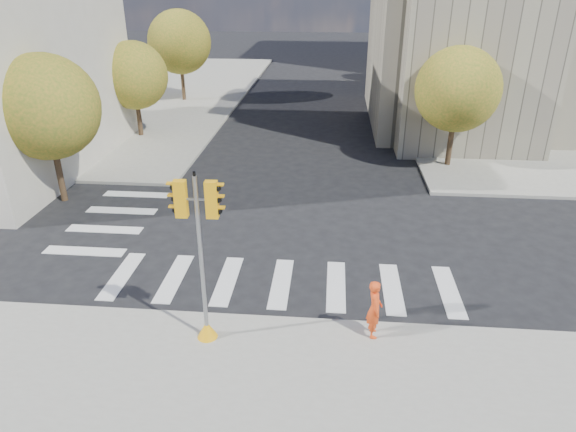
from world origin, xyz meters
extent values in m
plane|color=black|center=(0.00, 0.00, 0.00)|extent=(160.00, 160.00, 0.00)
cube|color=gray|center=(20.00, 26.00, 0.07)|extent=(28.00, 40.00, 0.15)
cube|color=gray|center=(-20.00, 26.00, 0.07)|extent=(28.00, 40.00, 0.15)
cube|color=gray|center=(9.00, 15.00, 7.00)|extent=(8.00, 8.00, 14.00)
cylinder|color=#382616|center=(-10.50, 4.00, 1.22)|extent=(0.28, 0.28, 2.45)
sphere|color=#44631C|center=(-10.50, 4.00, 4.21)|extent=(4.40, 4.40, 4.40)
cylinder|color=#382616|center=(-10.50, 14.00, 1.08)|extent=(0.28, 0.28, 2.17)
sphere|color=#44631C|center=(-10.50, 14.00, 3.77)|extent=(4.00, 4.00, 4.00)
cylinder|color=#382616|center=(-10.50, 24.00, 1.31)|extent=(0.28, 0.28, 2.62)
sphere|color=#44631C|center=(-10.50, 24.00, 4.54)|extent=(4.80, 4.80, 4.80)
cylinder|color=#382616|center=(7.50, 10.00, 1.19)|extent=(0.28, 0.28, 2.38)
sphere|color=#44631C|center=(7.50, 10.00, 4.06)|extent=(4.20, 4.20, 4.20)
cylinder|color=#382616|center=(7.50, 22.00, 1.26)|extent=(0.28, 0.28, 2.52)
sphere|color=#44631C|center=(7.50, 22.00, 4.36)|extent=(4.60, 4.60, 4.60)
cylinder|color=#382616|center=(7.50, 34.00, 1.14)|extent=(0.28, 0.28, 2.27)
sphere|color=#44631C|center=(7.50, 34.00, 3.88)|extent=(4.00, 4.00, 4.00)
cylinder|color=black|center=(8.00, 14.00, 4.15)|extent=(0.12, 0.12, 8.00)
cylinder|color=black|center=(8.00, 28.00, 4.15)|extent=(0.12, 0.12, 8.00)
cone|color=#F3A50C|center=(-1.83, -5.10, 0.40)|extent=(0.56, 0.56, 0.50)
cylinder|color=gray|center=(-1.83, -5.10, 2.51)|extent=(0.11, 0.11, 4.73)
cylinder|color=black|center=(-1.83, -5.10, 4.93)|extent=(0.07, 0.07, 0.12)
cylinder|color=gray|center=(-1.83, -5.10, 4.28)|extent=(0.90, 0.08, 0.06)
cube|color=#F3A50C|center=(-2.21, -5.11, 4.28)|extent=(0.31, 0.23, 0.95)
cube|color=#F3A50C|center=(-1.45, -5.09, 4.28)|extent=(0.31, 0.23, 0.95)
imported|color=#F04716|center=(2.71, -4.60, 1.01)|extent=(0.44, 0.65, 1.71)
camera|label=1|loc=(1.38, -16.24, 9.18)|focal=32.00mm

